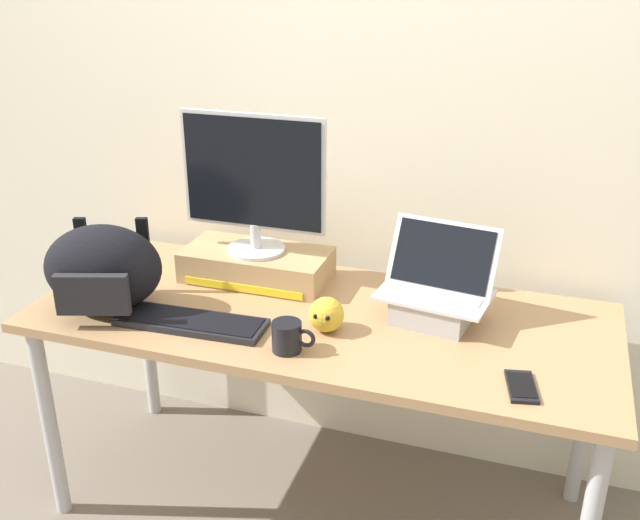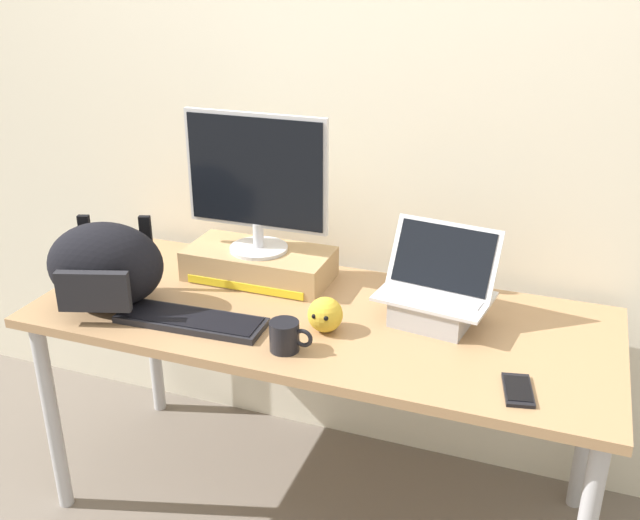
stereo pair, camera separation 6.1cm
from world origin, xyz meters
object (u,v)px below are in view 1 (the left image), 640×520
Objects in this scene: messenger_backpack at (103,269)px; coffee_mug at (288,337)px; desktop_monitor at (254,182)px; external_keyboard at (191,322)px; cell_phone at (521,386)px; plush_toy at (326,315)px; toner_box_yellow at (257,265)px; open_laptop at (435,299)px.

coffee_mug is (0.62, -0.06, -0.09)m from messenger_backpack.
external_keyboard is (-0.06, -0.37, -0.33)m from desktop_monitor.
messenger_backpack is (-0.35, -0.35, -0.21)m from desktop_monitor.
cell_phone is (1.26, -0.05, -0.13)m from messenger_backpack.
coffee_mug is 0.16m from plush_toy.
coffee_mug is at bearing -10.49° from external_keyboard.
coffee_mug is at bearing -57.03° from toner_box_yellow.
open_laptop is at bearing 42.12° from coffee_mug.
open_laptop is at bearing 31.34° from plush_toy.
messenger_backpack is at bearing 165.66° from cell_phone.
toner_box_yellow is 0.50m from coffee_mug.
plush_toy is at bearing 154.77° from cell_phone.
cell_phone is at bearing -4.65° from external_keyboard.
messenger_backpack is at bearing 174.29° from external_keyboard.
external_keyboard is (-0.68, -0.27, -0.05)m from open_laptop.
toner_box_yellow is 1.00× the size of desktop_monitor.
external_keyboard is 2.94× the size of cell_phone.
toner_box_yellow is at bearing 140.99° from plush_toy.
open_laptop is at bearing 19.36° from external_keyboard.
toner_box_yellow is at bearing 26.86° from messenger_backpack.
coffee_mug reaches higher than external_keyboard.
toner_box_yellow is 0.51m from messenger_backpack.
cell_phone is 0.59m from plush_toy.
plush_toy is at bearing 11.57° from external_keyboard.
open_laptop reaches higher than cell_phone.
open_laptop reaches higher than messenger_backpack.
toner_box_yellow reaches higher than external_keyboard.
external_keyboard is 1.12× the size of messenger_backpack.
desktop_monitor is at bearing 26.76° from messenger_backpack.
cell_phone is at bearing -13.21° from plush_toy.
coffee_mug is 1.21× the size of plush_toy.
plush_toy is at bearing 65.47° from coffee_mug.
open_laptop is at bearing 120.42° from cell_phone.
coffee_mug is at bearing 168.94° from cell_phone.
external_keyboard is 0.96m from cell_phone.
toner_box_yellow is at bearing 90.12° from desktop_monitor.
external_keyboard is at bearing -165.85° from plush_toy.
open_laptop reaches higher than toner_box_yellow.
external_keyboard is at bearing 165.92° from cell_phone.
toner_box_yellow is 3.87× the size of coffee_mug.
plush_toy is (0.34, -0.27, 0.00)m from toner_box_yellow.
desktop_monitor is at bearing -89.56° from toner_box_yellow.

